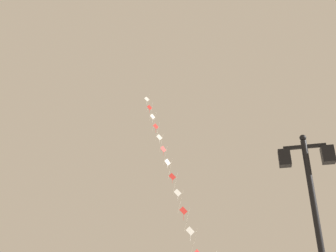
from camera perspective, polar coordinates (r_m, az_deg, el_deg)
twin_lantern_lamp_post at (r=8.89m, az=22.16°, el=-10.71°), size 1.26×0.28×5.05m
kite_train at (r=24.00m, az=-0.03°, el=-5.95°), size 6.94×9.29×16.74m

